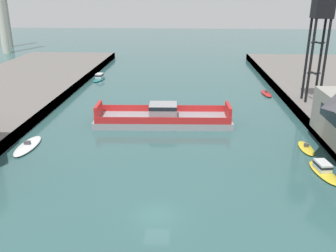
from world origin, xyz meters
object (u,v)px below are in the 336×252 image
object	(u,v)px
moored_boat_near_right	(99,78)
crane_tower	(321,24)
moored_boat_near_left	(323,169)
moored_boat_mid_left	(28,146)
moored_boat_mid_right	(306,148)
moored_boat_far_left	(266,93)
smokestack_distant_b	(3,4)
chain_ferry	(163,118)

from	to	relation	value
moored_boat_near_right	crane_tower	size ratio (longest dim) A/B	0.36
moored_boat_near_left	crane_tower	xyz separation A→B (m)	(6.22, 25.74, 14.67)
moored_boat_mid_left	moored_boat_mid_right	distance (m)	38.23
moored_boat_near_right	moored_boat_far_left	world-z (taller)	moored_boat_near_right
moored_boat_mid_left	smokestack_distant_b	xyz separation A→B (m)	(-49.49, 97.82, 16.09)
moored_boat_mid_left	moored_boat_far_left	xyz separation A→B (m)	(38.52, 30.14, -0.00)
moored_boat_mid_right	crane_tower	world-z (taller)	crane_tower
moored_boat_near_left	crane_tower	distance (m)	30.28
moored_boat_near_right	smokestack_distant_b	world-z (taller)	smokestack_distant_b
chain_ferry	moored_boat_mid_right	distance (m)	22.20
moored_boat_far_left	crane_tower	size ratio (longest dim) A/B	0.33
moored_boat_mid_left	moored_boat_far_left	world-z (taller)	moored_boat_mid_left
moored_boat_near_left	chain_ferry	bearing A→B (deg)	140.94
smokestack_distant_b	crane_tower	bearing A→B (deg)	-39.62
moored_boat_near_right	moored_boat_far_left	distance (m)	40.17
moored_boat_mid_left	crane_tower	bearing A→B (deg)	24.50
moored_boat_mid_right	moored_boat_mid_left	bearing A→B (deg)	-177.81
moored_boat_mid_right	smokestack_distant_b	xyz separation A→B (m)	(-87.70, 96.35, 16.12)
moored_boat_mid_left	moored_boat_far_left	size ratio (longest dim) A/B	1.28
moored_boat_near_left	smokestack_distant_b	distance (m)	136.39
smokestack_distant_b	moored_boat_mid_right	bearing A→B (deg)	-47.69
crane_tower	smokestack_distant_b	bearing A→B (deg)	140.38
moored_boat_mid_right	moored_boat_far_left	xyz separation A→B (m)	(0.31, 28.67, 0.03)
chain_ferry	smokestack_distant_b	xyz separation A→B (m)	(-67.53, 87.12, 15.29)
chain_ferry	moored_boat_mid_right	xyz separation A→B (m)	(20.17, -9.24, -0.83)
moored_boat_mid_left	smokestack_distant_b	distance (m)	110.80
chain_ferry	moored_boat_near_right	world-z (taller)	chain_ferry
moored_boat_near_left	moored_boat_mid_right	world-z (taller)	moored_boat_near_left
chain_ferry	moored_boat_mid_left	xyz separation A→B (m)	(-18.03, -10.70, -0.80)
chain_ferry	moored_boat_near_left	distance (m)	25.80
moored_boat_near_right	crane_tower	bearing A→B (deg)	-26.14
chain_ferry	moored_boat_near_right	bearing A→B (deg)	119.92
moored_boat_mid_left	moored_boat_mid_right	xyz separation A→B (m)	(38.21, 1.46, -0.03)
chain_ferry	crane_tower	bearing A→B (deg)	19.87
moored_boat_near_left	moored_boat_far_left	world-z (taller)	moored_boat_near_left
moored_boat_near_left	crane_tower	size ratio (longest dim) A/B	0.37
moored_boat_far_left	moored_boat_mid_right	bearing A→B (deg)	-90.62
chain_ferry	smokestack_distant_b	size ratio (longest dim) A/B	0.73
moored_boat_near_right	crane_tower	distance (m)	51.34
chain_ferry	moored_boat_mid_left	world-z (taller)	chain_ferry
crane_tower	moored_boat_near_right	bearing A→B (deg)	153.86
moored_boat_far_left	smokestack_distant_b	world-z (taller)	smokestack_distant_b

